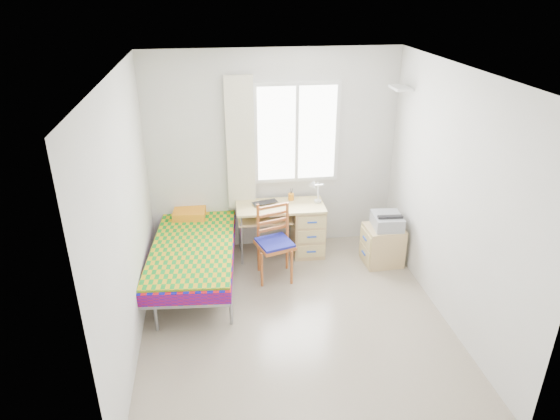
% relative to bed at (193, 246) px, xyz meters
% --- Properties ---
extents(floor, '(3.50, 3.50, 0.00)m').
position_rel_bed_xyz_m(floor, '(1.06, -1.00, -0.43)').
color(floor, '#BCAD93').
rests_on(floor, ground).
extents(ceiling, '(3.50, 3.50, 0.00)m').
position_rel_bed_xyz_m(ceiling, '(1.06, -1.00, 2.17)').
color(ceiling, white).
rests_on(ceiling, wall_back).
extents(wall_back, '(3.20, 0.00, 3.20)m').
position_rel_bed_xyz_m(wall_back, '(1.06, 0.75, 0.87)').
color(wall_back, silver).
rests_on(wall_back, ground).
extents(wall_left, '(0.00, 3.50, 3.50)m').
position_rel_bed_xyz_m(wall_left, '(-0.54, -1.00, 0.87)').
color(wall_left, silver).
rests_on(wall_left, ground).
extents(wall_right, '(0.00, 3.50, 3.50)m').
position_rel_bed_xyz_m(wall_right, '(2.66, -1.00, 0.87)').
color(wall_right, silver).
rests_on(wall_right, ground).
extents(window, '(1.10, 0.04, 1.30)m').
position_rel_bed_xyz_m(window, '(1.36, 0.73, 1.12)').
color(window, white).
rests_on(window, wall_back).
extents(curtain, '(0.35, 0.05, 1.70)m').
position_rel_bed_xyz_m(curtain, '(0.64, 0.68, 1.02)').
color(curtain, beige).
rests_on(curtain, wall_back).
extents(floating_shelf, '(0.20, 0.32, 0.03)m').
position_rel_bed_xyz_m(floating_shelf, '(2.55, 0.40, 1.72)').
color(floating_shelf, white).
rests_on(floating_shelf, wall_right).
extents(bed, '(1.12, 2.12, 0.89)m').
position_rel_bed_xyz_m(bed, '(0.00, 0.00, 0.00)').
color(bed, gray).
rests_on(bed, floor).
extents(desk, '(1.14, 0.55, 0.70)m').
position_rel_bed_xyz_m(desk, '(1.40, 0.43, -0.05)').
color(desk, tan).
rests_on(desk, floor).
extents(chair, '(0.49, 0.49, 0.92)m').
position_rel_bed_xyz_m(chair, '(0.97, -0.09, 0.09)').
color(chair, '#AA5820').
rests_on(chair, floor).
extents(cabinet, '(0.48, 0.43, 0.50)m').
position_rel_bed_xyz_m(cabinet, '(2.36, 0.01, -0.18)').
color(cabinet, tan).
rests_on(cabinet, floor).
extents(printer, '(0.37, 0.42, 0.17)m').
position_rel_bed_xyz_m(printer, '(2.40, 0.02, 0.16)').
color(printer, '#919398').
rests_on(printer, cabinet).
extents(laptop, '(0.37, 0.29, 0.03)m').
position_rel_bed_xyz_m(laptop, '(0.93, 0.46, 0.29)').
color(laptop, black).
rests_on(laptop, desk).
extents(pen_cup, '(0.08, 0.08, 0.09)m').
position_rel_bed_xyz_m(pen_cup, '(1.27, 0.58, 0.32)').
color(pen_cup, '#F7AB1B').
rests_on(pen_cup, desk).
extents(task_lamp, '(0.21, 0.30, 0.36)m').
position_rel_bed_xyz_m(task_lamp, '(1.54, 0.35, 0.49)').
color(task_lamp, white).
rests_on(task_lamp, desk).
extents(book, '(0.16, 0.22, 0.02)m').
position_rel_bed_xyz_m(book, '(0.95, 0.44, 0.16)').
color(book, gray).
rests_on(book, desk).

